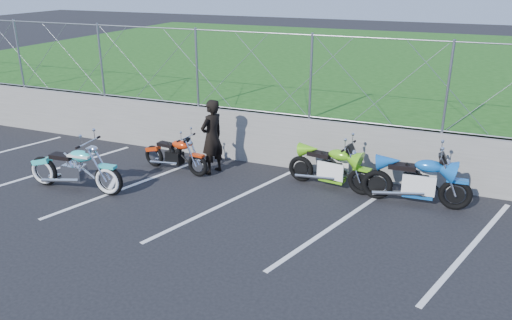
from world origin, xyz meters
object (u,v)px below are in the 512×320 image
at_px(cruiser_turquoise, 76,170).
at_px(naked_orange, 176,156).
at_px(sportbike_blue, 418,182).
at_px(sportbike_green, 332,169).
at_px(person_standing, 212,137).

xyz_separation_m(cruiser_turquoise, naked_orange, (1.45, 1.82, -0.08)).
bearing_deg(cruiser_turquoise, sportbike_blue, 12.98).
relative_size(cruiser_turquoise, sportbike_blue, 1.08).
bearing_deg(sportbike_green, cruiser_turquoise, -147.83).
distance_m(naked_orange, person_standing, 1.03).
bearing_deg(sportbike_green, sportbike_blue, 3.75).
height_order(cruiser_turquoise, sportbike_blue, cruiser_turquoise).
xyz_separation_m(sportbike_blue, person_standing, (-4.75, -0.05, 0.41)).
bearing_deg(person_standing, sportbike_green, 112.30).
distance_m(sportbike_green, sportbike_blue, 1.86).
distance_m(cruiser_turquoise, sportbike_blue, 7.37).
bearing_deg(sportbike_green, person_standing, -167.79).
xyz_separation_m(naked_orange, sportbike_green, (3.74, 0.47, 0.06)).
distance_m(cruiser_turquoise, person_standing, 3.14).
bearing_deg(sportbike_green, naked_orange, -164.50).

